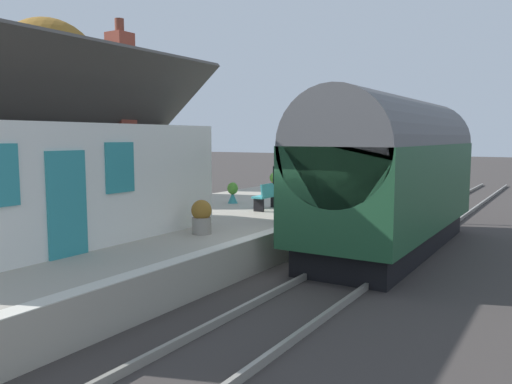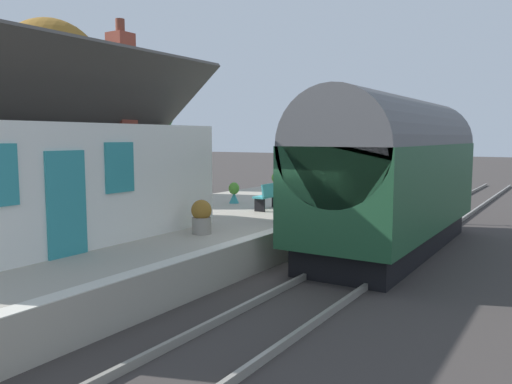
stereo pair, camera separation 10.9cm
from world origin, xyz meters
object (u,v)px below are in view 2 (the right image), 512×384
object	(u,v)px
planter_bench_left	(201,216)
lamp_post_platform	(355,131)
planter_edge_far	(278,180)
tree_behind_building	(82,99)
bench_platform_end	(270,195)
planter_by_door	(364,184)
train	(393,173)
tree_distant	(146,106)
station_building	(44,176)
station_sign_board	(282,179)
tree_mid_background	(51,87)
planter_bench_right	(234,193)
planter_edge_near	(336,191)
bench_mid_platform	(308,188)

from	to	relation	value
planter_bench_left	lamp_post_platform	size ratio (longest dim) A/B	0.23
planter_edge_far	tree_behind_building	size ratio (longest dim) A/B	0.12
bench_platform_end	lamp_post_platform	world-z (taller)	lamp_post_platform
planter_by_door	train	bearing A→B (deg)	-153.95
tree_behind_building	tree_distant	bearing A→B (deg)	-72.98
bench_platform_end	tree_distant	size ratio (longest dim) A/B	0.22
station_building	bench_platform_end	world-z (taller)	station_building
station_sign_board	tree_mid_background	size ratio (longest dim) A/B	0.20
planter_bench_right	planter_edge_far	bearing A→B (deg)	10.27
station_building	lamp_post_platform	bearing A→B (deg)	-16.20
station_sign_board	tree_mid_background	world-z (taller)	tree_mid_background
bench_platform_end	planter_bench_right	xyz separation A→B (m)	(0.72, 1.93, -0.09)
planter_edge_far	tree_mid_background	bearing A→B (deg)	136.78
planter_by_door	tree_distant	distance (m)	10.92
planter_edge_near	planter_bench_left	bearing A→B (deg)	179.74
planter_bench_left	tree_mid_background	xyz separation A→B (m)	(3.08, 9.83, 3.89)
planter_bench_left	planter_by_door	xyz separation A→B (m)	(11.37, 0.06, -0.09)
bench_mid_platform	planter_edge_near	xyz separation A→B (m)	(0.85, -0.76, -0.14)
bench_platform_end	tree_behind_building	distance (m)	13.42
tree_mid_background	train	bearing A→B (deg)	-84.54
train	tree_distant	size ratio (longest dim) A/B	1.38
planter_bench_right	lamp_post_platform	xyz separation A→B (m)	(3.46, -3.17, 2.21)
tree_behind_building	planter_bench_right	bearing A→B (deg)	-101.26
bench_mid_platform	bench_platform_end	size ratio (longest dim) A/B	1.00
planter_bench_left	station_sign_board	xyz separation A→B (m)	(2.82, -0.68, 0.76)
lamp_post_platform	tree_behind_building	bearing A→B (deg)	95.56
planter_by_door	station_sign_board	size ratio (longest dim) A/B	0.45
bench_mid_platform	planter_edge_far	world-z (taller)	bench_mid_platform
train	tree_behind_building	size ratio (longest dim) A/B	1.31
station_building	planter_bench_left	world-z (taller)	station_building
planter_edge_far	station_sign_board	bearing A→B (deg)	-149.31
bench_mid_platform	planter_by_door	distance (m)	4.20
station_building	planter_edge_near	distance (m)	10.90
lamp_post_platform	tree_distant	distance (m)	10.55
planter_bench_right	train	bearing A→B (deg)	-98.10
station_sign_board	planter_by_door	bearing A→B (deg)	4.93
planter_edge_near	tree_mid_background	size ratio (longest dim) A/B	0.09
tree_distant	bench_mid_platform	bearing A→B (deg)	-96.87
bench_platform_end	train	bearing A→B (deg)	-91.98
planter_edge_far	planter_edge_near	world-z (taller)	planter_edge_far
bench_mid_platform	planter_by_door	bearing A→B (deg)	-9.16
bench_mid_platform	planter_edge_far	size ratio (longest dim) A/B	1.69
train	tree_distant	distance (m)	14.12
lamp_post_platform	tree_distant	size ratio (longest dim) A/B	0.58
train	station_building	size ratio (longest dim) A/B	1.06
planter_by_door	planter_edge_far	bearing A→B (deg)	114.11
station_building	station_sign_board	size ratio (longest dim) A/B	5.29
planter_bench_left	lamp_post_platform	xyz separation A→B (m)	(8.66, -0.52, 2.17)
planter_bench_right	planter_by_door	size ratio (longest dim) A/B	1.07
lamp_post_platform	tree_distant	world-z (taller)	tree_distant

